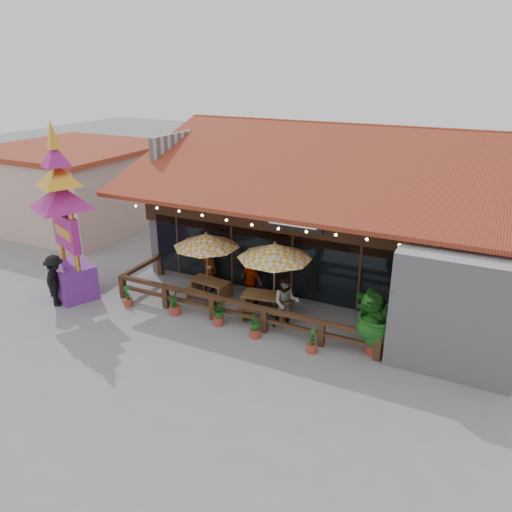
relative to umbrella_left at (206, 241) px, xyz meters
The scene contains 19 objects.
ground 4.36m from the umbrella_left, 14.85° to the right, with size 100.00×100.00×0.00m, color gray.
restaurant_building 6.84m from the umbrella_left, 55.95° to the left, with size 15.50×14.73×6.09m.
patio_railing 2.47m from the umbrella_left, 42.67° to the right, with size 10.00×2.60×0.92m.
neighbor_building 12.50m from the umbrella_left, 156.15° to the left, with size 8.40×8.40×4.22m.
umbrella_left is the anchor object (origin of this frame).
umbrella_right 2.86m from the umbrella_left, ahead, with size 3.43×3.43×2.79m.
picnic_table_left 1.82m from the umbrella_left, 20.30° to the right, with size 1.68×1.50×0.73m.
picnic_table_right 3.22m from the umbrella_left, ahead, with size 1.94×1.74×0.83m.
thai_sign_tower 5.38m from the umbrella_left, 155.03° to the right, with size 3.48×3.48×7.12m.
tropical_plant 6.88m from the umbrella_left, ahead, with size 2.32×2.32×2.43m.
diner_a 1.61m from the umbrella_left, 116.82° to the left, with size 0.62×0.41×1.69m, color #3C2113.
diner_b 3.92m from the umbrella_left, 12.85° to the right, with size 0.90×0.70×1.86m, color #3C2113.
diner_c 2.25m from the umbrella_left, 10.45° to the left, with size 1.04×0.43×1.77m, color #3C2113.
pedestrian 5.71m from the umbrella_left, 147.17° to the right, with size 1.27×0.73×1.96m, color black.
planter_a 3.59m from the umbrella_left, 139.17° to the right, with size 0.34×0.34×0.84m.
planter_b 2.58m from the umbrella_left, 101.25° to the right, with size 0.40×0.43×0.97m.
planter_c 2.87m from the umbrella_left, 49.65° to the right, with size 0.72×0.71×0.90m.
planter_d 3.98m from the umbrella_left, 32.74° to the right, with size 0.46×0.46×0.89m.
planter_e 5.65m from the umbrella_left, 21.23° to the right, with size 0.35×0.35×0.84m.
Camera 1 is at (5.72, -13.79, 8.53)m, focal length 35.00 mm.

